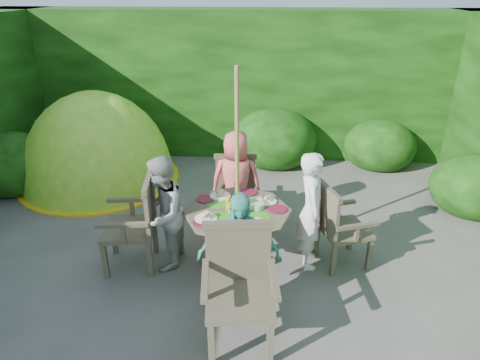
# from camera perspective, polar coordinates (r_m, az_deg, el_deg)

# --- Properties ---
(ground) EXTENTS (60.00, 60.00, 0.00)m
(ground) POSITION_cam_1_polar(r_m,az_deg,el_deg) (4.72, -3.12, -13.00)
(ground) COLOR #4D4A44
(ground) RESTS_ON ground
(hedge_enclosure) EXTENTS (9.00, 9.00, 2.50)m
(hedge_enclosure) POSITION_cam_1_polar(r_m,az_deg,el_deg) (5.31, -1.64, 6.82)
(hedge_enclosure) COLOR black
(hedge_enclosure) RESTS_ON ground
(patio_table) EXTENTS (1.28, 1.28, 0.81)m
(patio_table) POSITION_cam_1_polar(r_m,az_deg,el_deg) (4.64, -0.32, -5.19)
(patio_table) COLOR #3E3728
(patio_table) RESTS_ON ground
(parasol_pole) EXTENTS (0.05, 0.05, 2.20)m
(parasol_pole) POSITION_cam_1_polar(r_m,az_deg,el_deg) (4.40, -0.39, 0.78)
(parasol_pole) COLOR olive
(parasol_pole) RESTS_ON ground
(garden_chair_right) EXTENTS (0.64, 0.68, 0.92)m
(garden_chair_right) POSITION_cam_1_polar(r_m,az_deg,el_deg) (4.80, 12.95, -5.85)
(garden_chair_right) COLOR #3E3728
(garden_chair_right) RESTS_ON ground
(garden_chair_left) EXTENTS (0.62, 0.68, 1.02)m
(garden_chair_left) POSITION_cam_1_polar(r_m,az_deg,el_deg) (4.77, -13.64, -5.47)
(garden_chair_left) COLOR #3E3728
(garden_chair_left) RESTS_ON ground
(garden_chair_back) EXTENTS (0.57, 0.52, 0.91)m
(garden_chair_back) POSITION_cam_1_polar(r_m,az_deg,el_deg) (5.65, -0.57, -0.37)
(garden_chair_back) COLOR #3E3728
(garden_chair_back) RESTS_ON ground
(garden_chair_front) EXTENTS (0.68, 0.62, 1.03)m
(garden_chair_front) POSITION_cam_1_polar(r_m,az_deg,el_deg) (3.75, -0.13, -13.81)
(garden_chair_front) COLOR #3E3728
(garden_chair_front) RESTS_ON ground
(child_right) EXTENTS (0.32, 0.49, 1.33)m
(child_right) POSITION_cam_1_polar(r_m,az_deg,el_deg) (4.67, 9.51, -4.03)
(child_right) COLOR silver
(child_right) RESTS_ON ground
(child_left) EXTENTS (0.49, 0.63, 1.28)m
(child_left) POSITION_cam_1_polar(r_m,az_deg,el_deg) (4.66, -10.28, -4.47)
(child_left) COLOR #9D9C97
(child_left) RESTS_ON ground
(child_back) EXTENTS (0.64, 0.42, 1.29)m
(child_back) POSITION_cam_1_polar(r_m,az_deg,el_deg) (5.31, -0.51, -0.18)
(child_back) COLOR #D15B56
(child_back) RESTS_ON ground
(child_front) EXTENTS (0.79, 0.41, 1.28)m
(child_front) POSITION_cam_1_polar(r_m,az_deg,el_deg) (3.92, -0.19, -10.16)
(child_front) COLOR #50BAA9
(child_front) RESTS_ON ground
(dome_tent) EXTENTS (2.80, 2.80, 2.85)m
(dome_tent) POSITION_cam_1_polar(r_m,az_deg,el_deg) (7.25, -18.04, 0.03)
(dome_tent) COLOR #70C525
(dome_tent) RESTS_ON ground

